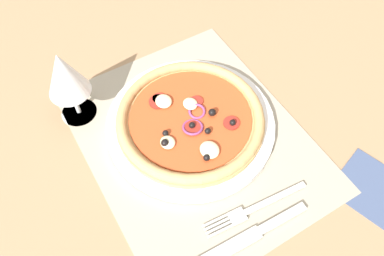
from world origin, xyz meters
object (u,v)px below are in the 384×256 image
object	(u,v)px
plate	(190,124)
fork	(251,210)
pizza	(190,118)
napkin	(375,189)
wine_glass	(64,75)
knife	(249,237)

from	to	relation	value
plate	fork	xyz separation A→B (cm)	(-18.39, 0.06, -0.48)
plate	pizza	bearing A→B (deg)	141.29
fork	napkin	bearing A→B (deg)	164.22
wine_glass	napkin	xyz separation A→B (cm)	(-38.93, -35.19, -10.18)
fork	knife	distance (cm)	4.28
pizza	napkin	size ratio (longest dim) A/B	2.22
plate	knife	world-z (taller)	plate
pizza	fork	distance (cm)	18.50
knife	wine_glass	world-z (taller)	wine_glass
knife	napkin	world-z (taller)	knife
pizza	plate	bearing A→B (deg)	-38.71
knife	wine_glass	size ratio (longest dim) A/B	1.35
knife	wine_glass	distance (cm)	38.58
wine_glass	napkin	world-z (taller)	wine_glass
knife	napkin	size ratio (longest dim) A/B	1.73
pizza	wine_glass	xyz separation A→B (cm)	(13.29, 15.79, 7.47)
fork	napkin	world-z (taller)	fork
plate	fork	size ratio (longest dim) A/B	1.64
pizza	napkin	bearing A→B (deg)	-142.90
plate	napkin	world-z (taller)	plate
pizza	wine_glass	distance (cm)	21.94
pizza	fork	size ratio (longest dim) A/B	1.43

